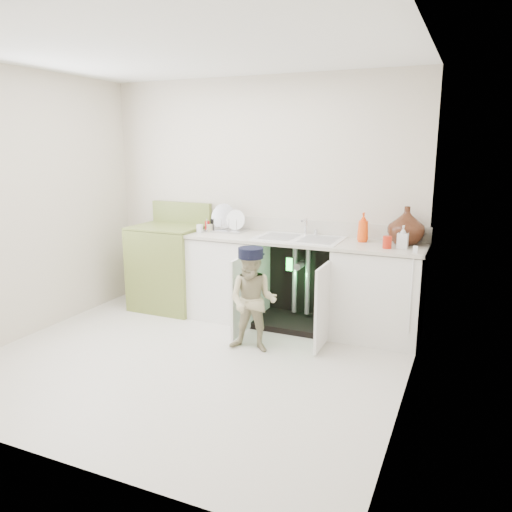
{
  "coord_description": "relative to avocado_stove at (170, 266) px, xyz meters",
  "views": [
    {
      "loc": [
        2.11,
        -3.4,
        1.81
      ],
      "look_at": [
        0.31,
        0.7,
        0.81
      ],
      "focal_mm": 35.0,
      "sensor_mm": 36.0,
      "label": 1
    }
  ],
  "objects": [
    {
      "name": "ground",
      "position": [
        0.96,
        -1.18,
        -0.48
      ],
      "size": [
        3.5,
        3.5,
        0.0
      ],
      "primitive_type": "plane",
      "color": "beige",
      "rests_on": "ground"
    },
    {
      "name": "room_shell",
      "position": [
        0.96,
        -1.18,
        0.77
      ],
      "size": [
        6.0,
        5.5,
        1.26
      ],
      "color": "beige",
      "rests_on": "ground"
    },
    {
      "name": "counter_run",
      "position": [
        1.55,
        0.03,
        -0.0
      ],
      "size": [
        2.44,
        1.02,
        1.25
      ],
      "color": "white",
      "rests_on": "ground"
    },
    {
      "name": "avocado_stove",
      "position": [
        0.0,
        0.0,
        0.0
      ],
      "size": [
        0.75,
        0.65,
        1.17
      ],
      "color": "olive",
      "rests_on": "ground"
    },
    {
      "name": "repair_worker",
      "position": [
        1.35,
        -0.75,
        -0.01
      ],
      "size": [
        0.49,
        0.63,
        0.94
      ],
      "rotation": [
        0.0,
        0.0,
        0.12
      ],
      "color": "#C3BA8C",
      "rests_on": "ground"
    }
  ]
}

